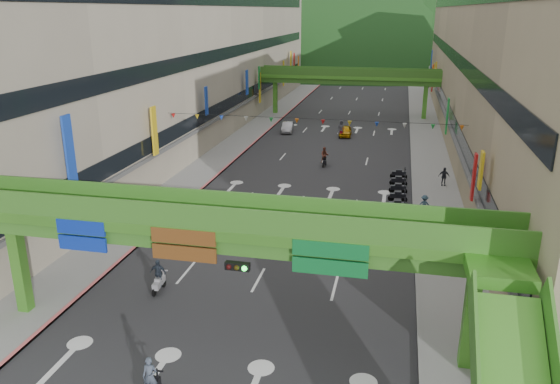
# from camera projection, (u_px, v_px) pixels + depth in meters

# --- Properties ---
(road_slab) EXTENTS (18.00, 140.00, 0.02)m
(road_slab) POSITION_uv_depth(u_px,v_px,m) (335.00, 138.00, 67.20)
(road_slab) COLOR #28282B
(road_slab) RESTS_ON ground
(sidewalk_left) EXTENTS (4.00, 140.00, 0.15)m
(sidewalk_left) POSITION_uv_depth(u_px,v_px,m) (249.00, 134.00, 69.40)
(sidewalk_left) COLOR gray
(sidewalk_left) RESTS_ON ground
(sidewalk_right) EXTENTS (4.00, 140.00, 0.15)m
(sidewalk_right) POSITION_uv_depth(u_px,v_px,m) (427.00, 142.00, 64.95)
(sidewalk_right) COLOR gray
(sidewalk_right) RESTS_ON ground
(curb_left) EXTENTS (0.20, 140.00, 0.18)m
(curb_left) POSITION_uv_depth(u_px,v_px,m) (264.00, 134.00, 69.01)
(curb_left) COLOR #CC5959
(curb_left) RESTS_ON ground
(curb_right) EXTENTS (0.20, 140.00, 0.18)m
(curb_right) POSITION_uv_depth(u_px,v_px,m) (411.00, 141.00, 65.33)
(curb_right) COLOR gray
(curb_right) RESTS_ON ground
(building_row_left) EXTENTS (12.80, 95.00, 19.00)m
(building_row_left) POSITION_uv_depth(u_px,v_px,m) (187.00, 57.00, 68.03)
(building_row_left) COLOR #9E937F
(building_row_left) RESTS_ON ground
(building_row_right) EXTENTS (12.80, 95.00, 19.00)m
(building_row_right) POSITION_uv_depth(u_px,v_px,m) (508.00, 63.00, 60.37)
(building_row_right) COLOR gray
(building_row_right) RESTS_ON ground
(overpass_near) EXTENTS (28.00, 12.27, 7.10)m
(overpass_near) POSITION_uv_depth(u_px,v_px,m) (240.00, 245.00, 24.02)
(overpass_near) COLOR #4C9E2D
(overpass_near) RESTS_ON ground
(overpass_far) EXTENTS (28.00, 2.20, 7.10)m
(overpass_far) POSITION_uv_depth(u_px,v_px,m) (349.00, 80.00, 79.38)
(overpass_far) COLOR #4C9E2D
(overpass_far) RESTS_ON ground
(hill_left) EXTENTS (168.00, 140.00, 112.00)m
(hill_left) POSITION_uv_depth(u_px,v_px,m) (330.00, 60.00, 172.14)
(hill_left) COLOR #1C4419
(hill_left) RESTS_ON ground
(hill_right) EXTENTS (208.00, 176.00, 128.00)m
(hill_right) POSITION_uv_depth(u_px,v_px,m) (456.00, 57.00, 182.57)
(hill_right) COLOR #1C4419
(hill_right) RESTS_ON ground
(bunting_string) EXTENTS (26.00, 0.36, 0.47)m
(bunting_string) POSITION_uv_depth(u_px,v_px,m) (310.00, 122.00, 46.78)
(bunting_string) COLOR black
(bunting_string) RESTS_ON ground
(scooter_rider_near) EXTENTS (0.63, 1.60, 2.01)m
(scooter_rider_near) POSITION_uv_depth(u_px,v_px,m) (150.00, 381.00, 21.84)
(scooter_rider_near) COLOR black
(scooter_rider_near) RESTS_ON ground
(scooter_rider_mid) EXTENTS (0.87, 1.60, 1.98)m
(scooter_rider_mid) POSITION_uv_depth(u_px,v_px,m) (325.00, 157.00, 54.96)
(scooter_rider_mid) COLOR black
(scooter_rider_mid) RESTS_ON ground
(scooter_rider_left) EXTENTS (0.97, 1.60, 1.95)m
(scooter_rider_left) POSITION_uv_depth(u_px,v_px,m) (158.00, 276.00, 30.42)
(scooter_rider_left) COLOR gray
(scooter_rider_left) RESTS_ON ground
(scooter_rider_far) EXTENTS (1.01, 1.58, 2.18)m
(scooter_rider_far) POSITION_uv_depth(u_px,v_px,m) (341.00, 129.00, 67.25)
(scooter_rider_far) COLOR maroon
(scooter_rider_far) RESTS_ON ground
(parked_scooter_row) EXTENTS (1.60, 9.38, 1.08)m
(parked_scooter_row) POSITION_uv_depth(u_px,v_px,m) (398.00, 188.00, 46.93)
(parked_scooter_row) COLOR black
(parked_scooter_row) RESTS_ON ground
(car_silver) EXTENTS (1.71, 3.97, 1.27)m
(car_silver) POSITION_uv_depth(u_px,v_px,m) (288.00, 127.00, 70.59)
(car_silver) COLOR #A19FA7
(car_silver) RESTS_ON ground
(car_yellow) EXTENTS (1.66, 3.78, 1.27)m
(car_yellow) POSITION_uv_depth(u_px,v_px,m) (345.00, 131.00, 68.27)
(car_yellow) COLOR orange
(car_yellow) RESTS_ON ground
(pedestrian_red) EXTENTS (0.93, 0.81, 1.63)m
(pedestrian_red) POSITION_uv_depth(u_px,v_px,m) (475.00, 311.00, 27.15)
(pedestrian_red) COLOR #9F273F
(pedestrian_red) RESTS_ON ground
(pedestrian_dark) EXTENTS (1.01, 0.51, 1.66)m
(pedestrian_dark) POSITION_uv_depth(u_px,v_px,m) (444.00, 178.00, 48.57)
(pedestrian_dark) COLOR black
(pedestrian_dark) RESTS_ON ground
(pedestrian_blue) EXTENTS (0.75, 0.51, 1.54)m
(pedestrian_blue) POSITION_uv_depth(u_px,v_px,m) (424.00, 207.00, 41.71)
(pedestrian_blue) COLOR #2B4150
(pedestrian_blue) RESTS_ON ground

